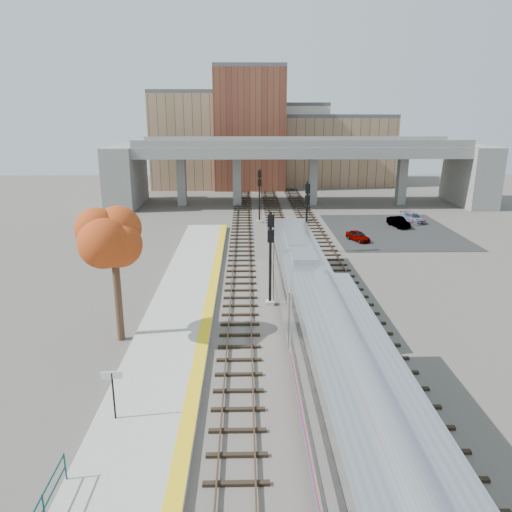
# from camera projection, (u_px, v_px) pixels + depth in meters

# --- Properties ---
(ground) EXTENTS (160.00, 160.00, 0.00)m
(ground) POSITION_uv_depth(u_px,v_px,m) (293.00, 340.00, 30.04)
(ground) COLOR #47423D
(ground) RESTS_ON ground
(platform) EXTENTS (4.50, 60.00, 0.35)m
(platform) POSITION_uv_depth(u_px,v_px,m) (172.00, 339.00, 29.84)
(platform) COLOR #9E9E99
(platform) RESTS_ON ground
(yellow_strip) EXTENTS (0.70, 60.00, 0.01)m
(yellow_strip) POSITION_uv_depth(u_px,v_px,m) (204.00, 336.00, 29.83)
(yellow_strip) COLOR yellow
(yellow_strip) RESTS_ON platform
(tracks) EXTENTS (10.70, 95.00, 0.25)m
(tracks) POSITION_uv_depth(u_px,v_px,m) (290.00, 274.00, 42.03)
(tracks) COLOR black
(tracks) RESTS_ON ground
(overpass) EXTENTS (54.00, 12.00, 9.50)m
(overpass) POSITION_uv_depth(u_px,v_px,m) (299.00, 164.00, 71.68)
(overpass) COLOR slate
(overpass) RESTS_ON ground
(buildings_far) EXTENTS (43.00, 21.00, 20.60)m
(buildings_far) POSITION_uv_depth(u_px,v_px,m) (267.00, 141.00, 91.72)
(buildings_far) COLOR #A17A5D
(buildings_far) RESTS_ON ground
(parking_lot) EXTENTS (14.00, 18.00, 0.04)m
(parking_lot) POSITION_uv_depth(u_px,v_px,m) (392.00, 231.00, 57.19)
(parking_lot) COLOR black
(parking_lot) RESTS_ON ground
(locomotive) EXTENTS (3.02, 19.05, 4.10)m
(locomotive) POSITION_uv_depth(u_px,v_px,m) (298.00, 268.00, 36.20)
(locomotive) COLOR #A8AAB2
(locomotive) RESTS_ON ground
(coach) EXTENTS (3.03, 25.00, 5.00)m
(coach) POSITION_uv_depth(u_px,v_px,m) (379.00, 490.00, 14.37)
(coach) COLOR #A8AAB2
(coach) RESTS_ON ground
(signal_mast_near) EXTENTS (0.60, 0.64, 6.73)m
(signal_mast_near) POSITION_uv_depth(u_px,v_px,m) (270.00, 261.00, 34.52)
(signal_mast_near) COLOR #9E9E99
(signal_mast_near) RESTS_ON ground
(signal_mast_mid) EXTENTS (0.60, 0.64, 6.91)m
(signal_mast_mid) POSITION_uv_depth(u_px,v_px,m) (307.00, 219.00, 47.28)
(signal_mast_mid) COLOR #9E9E99
(signal_mast_mid) RESTS_ON ground
(signal_mast_far) EXTENTS (0.60, 0.64, 6.53)m
(signal_mast_far) POSITION_uv_depth(u_px,v_px,m) (259.00, 197.00, 60.51)
(signal_mast_far) COLOR #9E9E99
(signal_mast_far) RESTS_ON ground
(station_sign) EXTENTS (0.90, 0.15, 2.27)m
(station_sign) POSITION_uv_depth(u_px,v_px,m) (113.00, 385.00, 21.40)
(station_sign) COLOR black
(station_sign) RESTS_ON platform
(tree) EXTENTS (3.60, 3.60, 8.36)m
(tree) POSITION_uv_depth(u_px,v_px,m) (113.00, 240.00, 28.40)
(tree) COLOR #382619
(tree) RESTS_ON ground
(car_a) EXTENTS (2.44, 3.35, 1.06)m
(car_a) POSITION_uv_depth(u_px,v_px,m) (358.00, 236.00, 52.57)
(car_a) COLOR #99999E
(car_a) RESTS_ON parking_lot
(car_b) EXTENTS (2.04, 3.79, 1.18)m
(car_b) POSITION_uv_depth(u_px,v_px,m) (398.00, 222.00, 58.79)
(car_b) COLOR #99999E
(car_b) RESTS_ON parking_lot
(car_c) EXTENTS (2.59, 4.09, 1.10)m
(car_c) POSITION_uv_depth(u_px,v_px,m) (413.00, 218.00, 61.38)
(car_c) COLOR #99999E
(car_c) RESTS_ON parking_lot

